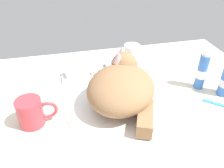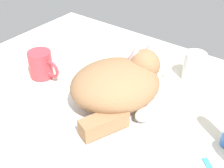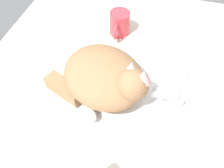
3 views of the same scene
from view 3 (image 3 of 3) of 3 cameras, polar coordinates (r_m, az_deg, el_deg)
ground_plane at (r=68.88cm, az=-1.91°, el=-2.34°), size 110.00×82.50×3.00cm
sink_basin at (r=67.26cm, az=-1.95°, el=-1.36°), size 34.68×34.68×1.00cm
faucet at (r=65.00cm, az=14.88°, el=-4.02°), size 12.43×8.88×5.53cm
cat at (r=61.61cm, az=-1.64°, el=1.60°), size 29.36×31.87×14.39cm
coffee_mug at (r=82.82cm, az=1.86°, el=14.77°), size 11.14×7.09×8.36cm
rinse_cup at (r=58.22cm, az=18.94°, el=-12.59°), size 6.35×6.35×8.78cm
soap_dish at (r=74.43cm, az=15.92°, el=3.17°), size 9.00×6.40×1.20cm
soap_bar at (r=73.19cm, az=16.21°, el=4.05°), size 6.89×5.21×2.24cm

